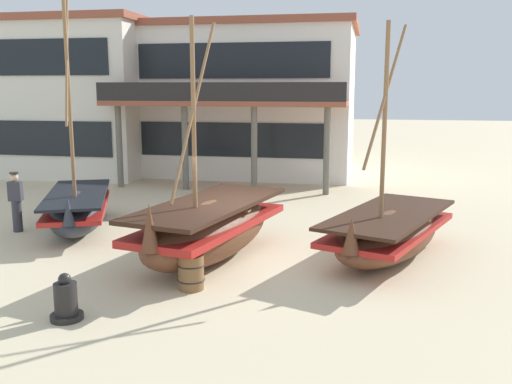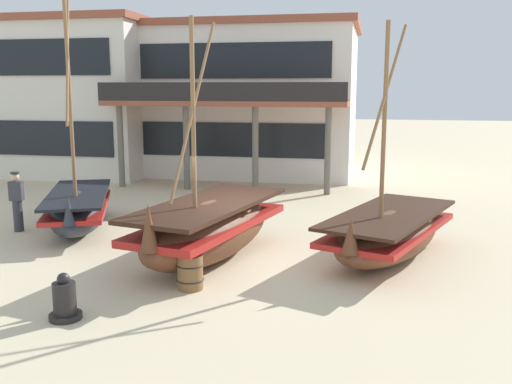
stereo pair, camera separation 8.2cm
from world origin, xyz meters
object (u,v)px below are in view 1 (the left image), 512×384
wooden_barrel (191,272)px  harbor_building_annex (75,97)px  harbor_building_main (248,99)px  capstan_winch (66,302)px  fishing_boat_near_left (388,232)px  fishing_boat_centre_large (78,208)px  fishing_boat_far_right (209,228)px  fisherman_by_hull (16,202)px

wooden_barrel → harbor_building_annex: (-10.43, 14.87, 3.16)m
wooden_barrel → harbor_building_annex: size_ratio=0.08×
harbor_building_main → harbor_building_annex: 8.26m
capstan_winch → wooden_barrel: capstan_winch is taller
fishing_boat_near_left → harbor_building_main: (-6.21, 13.21, 2.82)m
fishing_boat_near_left → harbor_building_main: bearing=115.2°
fishing_boat_near_left → fishing_boat_centre_large: 8.63m
fishing_boat_centre_large → harbor_building_annex: size_ratio=0.77×
fishing_boat_far_right → capstan_winch: (-1.47, -3.89, -0.43)m
fishing_boat_far_right → harbor_building_main: 14.62m
harbor_building_main → harbor_building_annex: (-8.14, -1.36, 0.09)m
fishing_boat_near_left → wooden_barrel: fishing_boat_near_left is taller
fishing_boat_centre_large → fishing_boat_far_right: bearing=-24.9°
harbor_building_main → fishing_boat_far_right: bearing=-81.6°
fishing_boat_near_left → wooden_barrel: 4.96m
fishing_boat_near_left → fishing_boat_far_right: fishing_boat_far_right is taller
harbor_building_annex → fisherman_by_hull: bearing=-69.5°
capstan_winch → wooden_barrel: bearing=48.6°
fishing_boat_centre_large → fishing_boat_far_right: 4.90m
fishing_boat_near_left → fishing_boat_centre_large: size_ratio=0.84×
harbor_building_main → fishing_boat_near_left: bearing=-64.8°
capstan_winch → harbor_building_annex: bearing=117.6°
fisherman_by_hull → wooden_barrel: (6.18, -3.48, -0.48)m
fishing_boat_near_left → harbor_building_annex: 18.84m
wooden_barrel → harbor_building_main: (-2.29, 16.23, 3.07)m
capstan_winch → harbor_building_annex: 19.18m
fishing_boat_centre_large → capstan_winch: fishing_boat_centre_large is taller
fisherman_by_hull → wooden_barrel: 7.11m
fishing_boat_far_right → capstan_winch: size_ratio=6.49×
wooden_barrel → capstan_winch: bearing=-131.4°
fishing_boat_near_left → harbor_building_annex: bearing=140.5°
fisherman_by_hull → fishing_boat_centre_large: bearing=20.9°
wooden_barrel → harbor_building_annex: bearing=125.0°
wooden_barrel → harbor_building_annex: harbor_building_annex is taller
fishing_boat_far_right → fishing_boat_centre_large: bearing=155.1°
fishing_boat_centre_large → fisherman_by_hull: (-1.54, -0.59, 0.23)m
capstan_winch → harbor_building_main: bearing=92.0°
fishing_boat_far_right → harbor_building_annex: 16.67m
fishing_boat_near_left → fishing_boat_centre_large: fishing_boat_centre_large is taller
wooden_barrel → fishing_boat_far_right: bearing=95.6°
harbor_building_main → fishing_boat_centre_large: bearing=-101.0°
capstan_winch → harbor_building_main: size_ratio=0.08×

